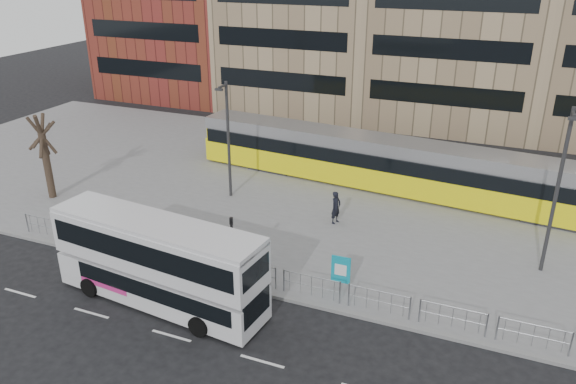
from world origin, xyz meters
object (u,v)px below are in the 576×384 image
at_px(traffic_light_west, 232,240).
at_px(lamp_post_east, 558,186).
at_px(double_decker_bus, 158,260).
at_px(lamp_post_west, 228,135).
at_px(bare_tree, 37,111).
at_px(tram, 400,166).
at_px(ad_panel, 341,270).
at_px(pedestrian, 336,207).

distance_m(traffic_light_west, lamp_post_east, 14.79).
bearing_deg(double_decker_bus, lamp_post_west, 108.42).
relative_size(double_decker_bus, bare_tree, 1.33).
bearing_deg(lamp_post_east, double_decker_bus, -149.88).
relative_size(tram, lamp_post_east, 3.50).
bearing_deg(tram, lamp_post_west, -147.42).
height_order(double_decker_bus, bare_tree, bare_tree).
height_order(ad_panel, pedestrian, pedestrian).
bearing_deg(traffic_light_west, bare_tree, 146.13).
bearing_deg(ad_panel, bare_tree, 170.36).
height_order(ad_panel, lamp_post_west, lamp_post_west).
relative_size(tram, traffic_light_west, 8.99).
bearing_deg(bare_tree, traffic_light_west, -15.30).
height_order(pedestrian, lamp_post_west, lamp_post_west).
bearing_deg(pedestrian, double_decker_bus, 174.31).
relative_size(ad_panel, traffic_light_west, 0.53).
height_order(tram, ad_panel, tram).
bearing_deg(tram, traffic_light_west, -105.05).
bearing_deg(traffic_light_west, lamp_post_east, 6.23).
bearing_deg(bare_tree, tram, 25.18).
distance_m(lamp_post_east, bare_tree, 28.00).
bearing_deg(bare_tree, lamp_post_west, 23.16).
bearing_deg(tram, double_decker_bus, -108.31).
distance_m(ad_panel, lamp_post_east, 10.39).
xyz_separation_m(tram, lamp_post_west, (-9.45, -4.87, 2.29)).
height_order(pedestrian, bare_tree, bare_tree).
distance_m(pedestrian, lamp_post_west, 7.85).
distance_m(double_decker_bus, bare_tree, 14.69).
height_order(tram, lamp_post_west, lamp_post_west).
relative_size(double_decker_bus, lamp_post_east, 1.25).
bearing_deg(lamp_post_east, traffic_light_west, -155.20).
xyz_separation_m(double_decker_bus, traffic_light_west, (2.09, 2.77, 0.01)).
distance_m(tram, traffic_light_west, 14.08).
bearing_deg(lamp_post_east, ad_panel, -148.52).
xyz_separation_m(ad_panel, pedestrian, (-2.25, 6.27, -0.03)).
height_order(tram, bare_tree, bare_tree).
relative_size(double_decker_bus, ad_panel, 6.07).
distance_m(ad_panel, lamp_post_west, 12.31).
relative_size(traffic_light_west, lamp_post_west, 0.43).
bearing_deg(lamp_post_west, ad_panel, -37.87).
relative_size(lamp_post_east, bare_tree, 1.06).
distance_m(lamp_post_west, lamp_post_east, 17.95).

